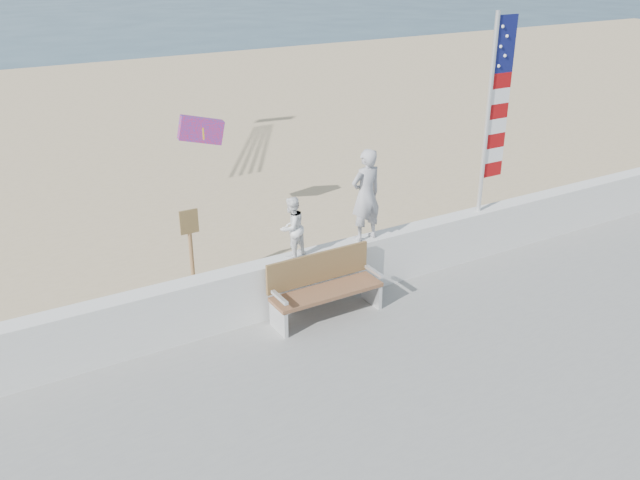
{
  "coord_description": "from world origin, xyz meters",
  "views": [
    {
      "loc": [
        -4.69,
        -6.49,
        5.6
      ],
      "look_at": [
        0.2,
        1.8,
        1.35
      ],
      "focal_mm": 38.0,
      "sensor_mm": 36.0,
      "label": 1
    }
  ],
  "objects_px": {
    "child": "(292,227)",
    "bench": "(324,285)",
    "flag": "(494,106)",
    "adult": "(366,195)"
  },
  "relations": [
    {
      "from": "bench",
      "to": "flag",
      "type": "bearing_deg",
      "value": 7.0
    },
    {
      "from": "child",
      "to": "bench",
      "type": "distance_m",
      "value": 1.04
    },
    {
      "from": "adult",
      "to": "child",
      "type": "relative_size",
      "value": 1.57
    },
    {
      "from": "child",
      "to": "bench",
      "type": "relative_size",
      "value": 0.55
    },
    {
      "from": "adult",
      "to": "bench",
      "type": "bearing_deg",
      "value": 19.24
    },
    {
      "from": "flag",
      "to": "bench",
      "type": "bearing_deg",
      "value": -173.0
    },
    {
      "from": "child",
      "to": "bench",
      "type": "xyz_separation_m",
      "value": [
        0.31,
        -0.45,
        -0.88
      ]
    },
    {
      "from": "child",
      "to": "bench",
      "type": "bearing_deg",
      "value": 102.76
    },
    {
      "from": "child",
      "to": "flag",
      "type": "relative_size",
      "value": 0.28
    },
    {
      "from": "child",
      "to": "flag",
      "type": "bearing_deg",
      "value": 158.71
    }
  ]
}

